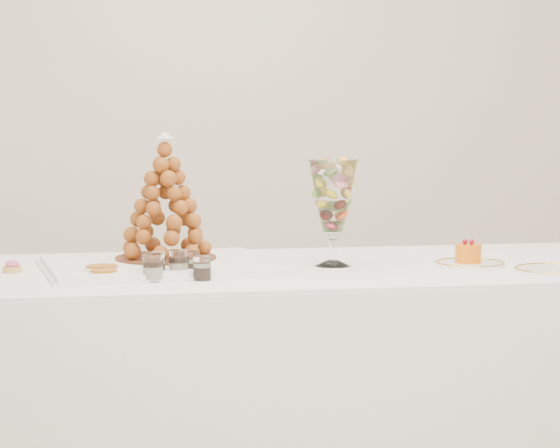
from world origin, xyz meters
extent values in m
cube|color=silver|center=(0.00, 2.00, 1.40)|extent=(4.50, 0.04, 2.80)
cube|color=white|center=(-0.01, 0.15, 0.40)|extent=(2.17, 0.90, 0.81)
cube|color=white|center=(-0.01, 0.15, 0.81)|extent=(2.15, 0.90, 0.01)
cube|color=white|center=(-0.40, 0.18, 0.83)|extent=(0.70, 0.56, 0.02)
cylinder|color=white|center=(0.12, 0.14, 0.83)|extent=(0.11, 0.11, 0.02)
cylinder|color=white|center=(0.12, 0.14, 0.87)|extent=(0.02, 0.02, 0.08)
sphere|color=white|center=(0.12, 0.14, 0.91)|extent=(0.04, 0.04, 0.04)
cylinder|color=white|center=(0.53, 0.07, 0.82)|extent=(0.21, 0.21, 0.01)
cylinder|color=white|center=(0.72, -0.10, 0.82)|extent=(0.23, 0.23, 0.01)
cylinder|color=tan|center=(-0.82, 0.19, 0.83)|extent=(0.06, 0.06, 0.02)
ellipsoid|color=#CA5375|center=(-0.82, 0.19, 0.84)|extent=(0.04, 0.04, 0.02)
cylinder|color=white|center=(-0.42, 0.01, 0.85)|extent=(0.07, 0.07, 0.07)
cylinder|color=white|center=(-0.36, 0.01, 0.85)|extent=(0.06, 0.06, 0.08)
cylinder|color=white|center=(-0.32, 0.03, 0.85)|extent=(0.06, 0.06, 0.07)
cylinder|color=white|center=(-0.43, -0.05, 0.85)|extent=(0.07, 0.07, 0.08)
cylinder|color=white|center=(-0.30, -0.06, 0.85)|extent=(0.06, 0.06, 0.07)
cylinder|color=white|center=(-0.57, 0.03, 0.83)|extent=(0.10, 0.10, 0.03)
cylinder|color=white|center=(-0.57, -0.02, 0.83)|extent=(0.08, 0.08, 0.03)
cylinder|color=brown|center=(-0.37, 0.24, 0.84)|extent=(0.30, 0.30, 0.01)
cone|color=#924716|center=(-0.37, 0.24, 1.03)|extent=(0.25, 0.25, 0.36)
sphere|color=white|center=(-0.37, 0.24, 1.20)|extent=(0.04, 0.04, 0.04)
cylinder|color=orange|center=(0.53, 0.07, 0.85)|extent=(0.08, 0.08, 0.06)
sphere|color=maroon|center=(0.54, 0.08, 0.89)|extent=(0.01, 0.01, 0.01)
sphere|color=maroon|center=(0.52, 0.09, 0.89)|extent=(0.01, 0.01, 0.01)
sphere|color=maroon|center=(0.51, 0.07, 0.89)|extent=(0.01, 0.01, 0.01)
sphere|color=maroon|center=(0.53, 0.06, 0.89)|extent=(0.01, 0.01, 0.01)
camera|label=1|loc=(-0.64, -3.03, 1.29)|focal=70.00mm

